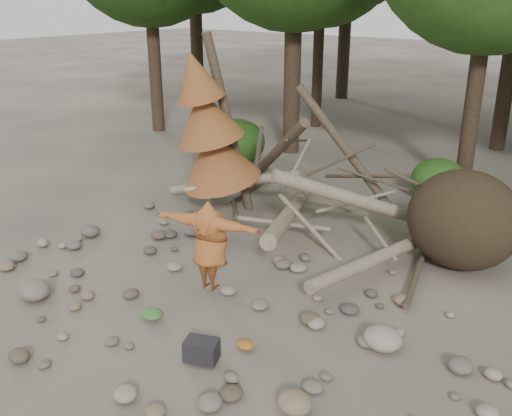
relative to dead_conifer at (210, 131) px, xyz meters
The scene contains 13 objects.
ground 5.05m from the dead_conifer, 47.26° to the right, with size 120.00×120.00×0.00m, color #514C44.
deadfall_pile 5.33m from the dead_conifer, ahead, with size 8.55×5.24×3.30m.
dead_conifer is the anchor object (origin of this frame).
bush_left 4.72m from the dead_conifer, 121.92° to the left, with size 1.80×1.80×1.44m, color #204612.
bush_mid 6.11m from the dead_conifer, 48.52° to the left, with size 1.40×1.40×1.12m, color #2B591A.
frisbee_thrower 3.98m from the dead_conifer, 48.69° to the right, with size 2.14×1.12×1.68m.
backpack 6.26m from the dead_conifer, 49.78° to the right, with size 0.48×0.32×0.32m, color black.
cloth_green 5.24m from the dead_conifer, 60.32° to the right, with size 0.39×0.32×0.15m, color #366D2B.
cloth_orange 6.07m from the dead_conifer, 43.27° to the right, with size 0.29×0.23×0.10m, color #9D5C1A.
boulder_front_left 5.34m from the dead_conifer, 87.53° to the right, with size 0.59×0.53×0.36m, color #6F665D.
boulder_front_right 7.43m from the dead_conifer, 39.73° to the right, with size 0.48×0.43×0.29m, color #816750.
boulder_mid_right 6.62m from the dead_conifer, 24.13° to the right, with size 0.60×0.54×0.36m, color gray.
boulder_mid_left 3.55m from the dead_conifer, 116.42° to the right, with size 0.45×0.41×0.27m, color #5A524C.
Camera 1 is at (5.67, -6.27, 5.11)m, focal length 40.00 mm.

